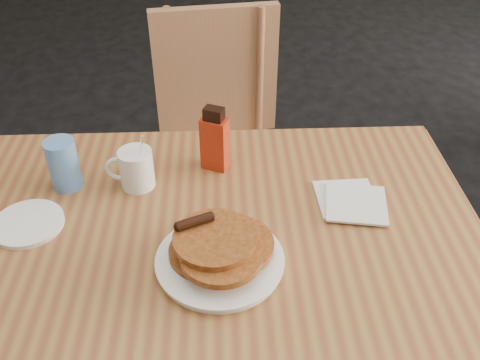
# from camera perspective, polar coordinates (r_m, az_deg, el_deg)

# --- Properties ---
(main_table) EXTENTS (1.31, 0.91, 0.75)m
(main_table) POSITION_cam_1_polar(r_m,az_deg,el_deg) (1.24, -3.12, -6.60)
(main_table) COLOR olive
(main_table) RESTS_ON floor
(chair_main_far) EXTENTS (0.50, 0.50, 0.96)m
(chair_main_far) POSITION_cam_1_polar(r_m,az_deg,el_deg) (1.90, -2.54, 5.92)
(chair_main_far) COLOR #A5734D
(chair_main_far) RESTS_ON floor
(pancake_plate) EXTENTS (0.27, 0.27, 0.10)m
(pancake_plate) POSITION_cam_1_polar(r_m,az_deg,el_deg) (1.11, -2.20, -7.86)
(pancake_plate) COLOR white
(pancake_plate) RESTS_ON main_table
(coffee_mug) EXTENTS (0.12, 0.08, 0.16)m
(coffee_mug) POSITION_cam_1_polar(r_m,az_deg,el_deg) (1.33, -11.10, 1.26)
(coffee_mug) COLOR white
(coffee_mug) RESTS_ON main_table
(syrup_bottle) EXTENTS (0.08, 0.06, 0.17)m
(syrup_bottle) POSITION_cam_1_polar(r_m,az_deg,el_deg) (1.35, -2.71, 4.22)
(syrup_bottle) COLOR maroon
(syrup_bottle) RESTS_ON main_table
(napkin_stack) EXTENTS (0.17, 0.18, 0.01)m
(napkin_stack) POSITION_cam_1_polar(r_m,az_deg,el_deg) (1.30, 11.78, -2.21)
(napkin_stack) COLOR white
(napkin_stack) RESTS_ON main_table
(blue_tumbler) EXTENTS (0.09, 0.09, 0.13)m
(blue_tumbler) POSITION_cam_1_polar(r_m,az_deg,el_deg) (1.36, -18.31, 1.61)
(blue_tumbler) COLOR #5888CF
(blue_tumbler) RESTS_ON main_table
(side_saucer) EXTENTS (0.20, 0.20, 0.01)m
(side_saucer) POSITION_cam_1_polar(r_m,az_deg,el_deg) (1.31, -21.68, -4.33)
(side_saucer) COLOR white
(side_saucer) RESTS_ON main_table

